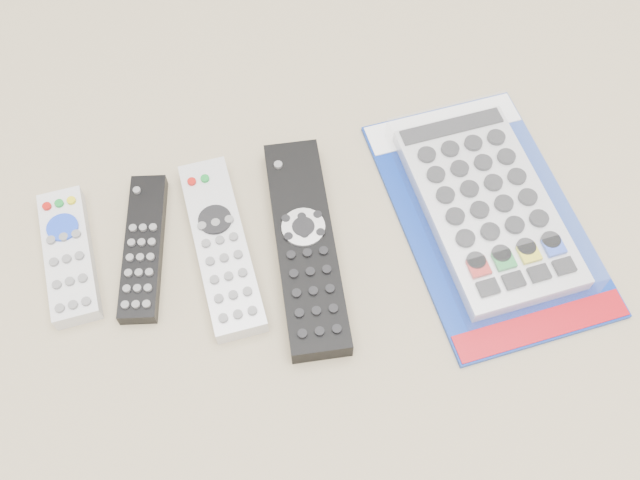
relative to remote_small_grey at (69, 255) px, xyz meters
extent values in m
plane|color=tan|center=(0.21, -0.05, -0.01)|extent=(5.00, 5.00, 0.00)
cube|color=silver|center=(0.00, 0.00, 0.00)|extent=(0.05, 0.15, 0.02)
cylinder|color=blue|center=(0.00, 0.03, 0.01)|extent=(0.03, 0.03, 0.00)
cube|color=black|center=(0.07, -0.01, 0.00)|extent=(0.07, 0.17, 0.02)
cube|color=silver|center=(0.15, -0.02, 0.00)|extent=(0.05, 0.20, 0.02)
cylinder|color=black|center=(0.15, 0.00, 0.01)|extent=(0.03, 0.03, 0.00)
cube|color=black|center=(0.23, -0.04, 0.00)|extent=(0.08, 0.24, 0.02)
cylinder|color=silver|center=(0.23, -0.03, 0.01)|extent=(0.05, 0.05, 0.00)
cube|color=navy|center=(0.42, -0.05, -0.01)|extent=(0.19, 0.30, 0.01)
cube|color=white|center=(0.41, 0.07, 0.00)|extent=(0.17, 0.05, 0.00)
cube|color=#A80C16|center=(0.43, -0.18, 0.00)|extent=(0.17, 0.04, 0.00)
cube|color=silver|center=(0.42, -0.05, 0.00)|extent=(0.13, 0.23, 0.02)
cube|color=white|center=(0.42, -0.05, 0.01)|extent=(0.15, 0.24, 0.03)
camera|label=1|loc=(0.16, -0.38, 0.62)|focal=40.00mm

